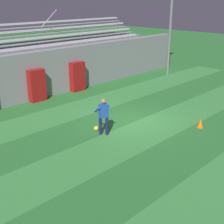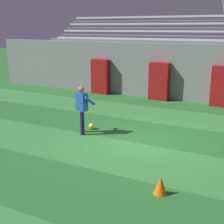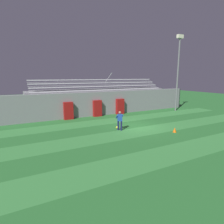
# 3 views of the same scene
# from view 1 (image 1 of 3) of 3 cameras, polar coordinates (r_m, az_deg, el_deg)

# --- Properties ---
(ground_plane) EXTENTS (80.00, 80.00, 0.00)m
(ground_plane) POSITION_cam_1_polar(r_m,az_deg,el_deg) (15.51, 3.46, -1.55)
(ground_plane) COLOR #286B2D
(turf_stripe_mid) EXTENTS (28.00, 2.30, 0.01)m
(turf_stripe_mid) POSITION_cam_1_polar(r_m,az_deg,el_deg) (14.70, 7.54, -2.95)
(turf_stripe_mid) COLOR #38843D
(turf_stripe_mid) RESTS_ON ground
(turf_stripe_far) EXTENTS (28.00, 2.30, 0.01)m
(turf_stripe_far) POSITION_cam_1_polar(r_m,az_deg,el_deg) (17.65, -4.38, 1.19)
(turf_stripe_far) COLOR #38843D
(turf_stripe_far) RESTS_ON ground
(back_wall) EXTENTS (24.00, 0.60, 2.80)m
(back_wall) POSITION_cam_1_polar(r_m,az_deg,el_deg) (19.78, -10.82, 7.20)
(back_wall) COLOR gray
(back_wall) RESTS_ON ground
(padding_pillar_gate_left) EXTENTS (0.99, 0.44, 1.87)m
(padding_pillar_gate_left) POSITION_cam_1_polar(r_m,az_deg,el_deg) (18.64, -13.57, 4.73)
(padding_pillar_gate_left) COLOR maroon
(padding_pillar_gate_left) RESTS_ON ground
(padding_pillar_gate_right) EXTENTS (0.99, 0.44, 1.87)m
(padding_pillar_gate_right) POSITION_cam_1_polar(r_m,az_deg,el_deg) (20.34, -6.33, 6.45)
(padding_pillar_gate_right) COLOR maroon
(padding_pillar_gate_right) RESTS_ON ground
(bleacher_stand) EXTENTS (18.00, 3.35, 5.03)m
(bleacher_stand) POSITION_cam_1_polar(r_m,az_deg,el_deg) (21.40, -13.94, 8.21)
(bleacher_stand) COLOR gray
(bleacher_stand) RESTS_ON ground
(goalkeeper) EXTENTS (0.67, 0.66, 1.67)m
(goalkeeper) POSITION_cam_1_polar(r_m,az_deg,el_deg) (13.60, -1.60, -0.40)
(goalkeeper) COLOR #19194C
(goalkeeper) RESTS_ON ground
(soccer_ball) EXTENTS (0.22, 0.22, 0.22)m
(soccer_ball) POSITION_cam_1_polar(r_m,az_deg,el_deg) (14.29, -2.91, -3.01)
(soccer_ball) COLOR yellow
(soccer_ball) RESTS_ON ground
(traffic_cone) EXTENTS (0.30, 0.30, 0.42)m
(traffic_cone) POSITION_cam_1_polar(r_m,az_deg,el_deg) (15.16, 15.86, -1.98)
(traffic_cone) COLOR orange
(traffic_cone) RESTS_ON ground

